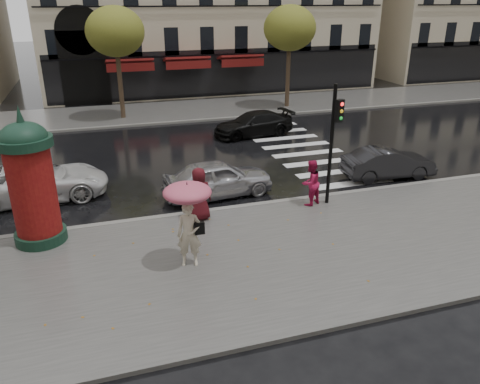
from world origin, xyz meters
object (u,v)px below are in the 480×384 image
object	(u,v)px
woman_umbrella	(188,211)
traffic_light	(334,134)
car_silver	(218,178)
car_darkgrey	(388,163)
woman_red	(311,183)
car_white	(39,181)
man_burgundy	(199,194)
morris_column	(31,179)
car_black	(253,124)

from	to	relation	value
woman_umbrella	traffic_light	world-z (taller)	traffic_light
car_silver	car_darkgrey	size ratio (longest dim) A/B	1.08
woman_red	car_white	bearing A→B (deg)	-45.87
traffic_light	car_white	distance (m)	10.93
man_burgundy	morris_column	distance (m)	5.10
traffic_light	car_white	size ratio (longest dim) A/B	0.86
woman_red	car_darkgrey	distance (m)	4.79
car_silver	woman_umbrella	bearing A→B (deg)	150.02
traffic_light	car_white	world-z (taller)	traffic_light
man_burgundy	car_silver	xyz separation A→B (m)	(1.18, 2.03, -0.32)
woman_red	man_burgundy	xyz separation A→B (m)	(-4.03, 0.00, 0.07)
woman_red	car_silver	world-z (taller)	woman_red
morris_column	car_black	size ratio (longest dim) A/B	0.95
car_darkgrey	car_white	size ratio (longest dim) A/B	0.77
man_burgundy	car_white	bearing A→B (deg)	-42.45
traffic_light	car_darkgrey	xyz separation A→B (m)	(3.73, 1.93, -2.08)
woman_red	car_black	xyz separation A→B (m)	(1.18, 9.65, -0.31)
car_white	car_silver	bearing A→B (deg)	-107.81
woman_umbrella	car_darkgrey	distance (m)	10.48
traffic_light	car_black	bearing A→B (deg)	87.17
car_silver	car_black	distance (m)	8.62
woman_umbrella	car_darkgrey	bearing A→B (deg)	25.86
man_burgundy	car_black	bearing A→B (deg)	-125.26
woman_red	car_darkgrey	bearing A→B (deg)	178.30
man_burgundy	car_white	world-z (taller)	man_burgundy
morris_column	man_burgundy	bearing A→B (deg)	0.00
woman_red	morris_column	xyz separation A→B (m)	(-9.02, 0.00, 1.17)
woman_red	man_burgundy	distance (m)	4.03
woman_red	car_silver	bearing A→B (deg)	-59.25
man_burgundy	woman_umbrella	bearing A→B (deg)	64.77
morris_column	traffic_light	distance (m)	9.73
woman_red	morris_column	bearing A→B (deg)	-23.81
woman_red	traffic_light	xyz separation A→B (m)	(0.70, -0.13, 1.76)
woman_umbrella	car_darkgrey	size ratio (longest dim) A/B	0.65
car_white	car_black	size ratio (longest dim) A/B	1.13
traffic_light	man_burgundy	bearing A→B (deg)	178.44
car_darkgrey	woman_red	bearing A→B (deg)	116.46
traffic_light	car_white	bearing A→B (deg)	158.69
man_burgundy	car_silver	distance (m)	2.37
man_burgundy	car_darkgrey	distance (m)	8.66
traffic_light	woman_red	bearing A→B (deg)	169.55
car_darkgrey	car_white	distance (m)	13.89
woman_red	car_silver	distance (m)	3.52
car_darkgrey	man_burgundy	bearing A→B (deg)	106.37
man_burgundy	car_darkgrey	size ratio (longest dim) A/B	0.47
woman_umbrella	morris_column	xyz separation A→B (m)	(-4.07, 2.74, 0.37)
woman_umbrella	traffic_light	distance (m)	6.29
woman_umbrella	car_silver	bearing A→B (deg)	66.43
woman_umbrella	car_black	size ratio (longest dim) A/B	0.56
woman_red	man_burgundy	size ratio (longest dim) A/B	0.92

